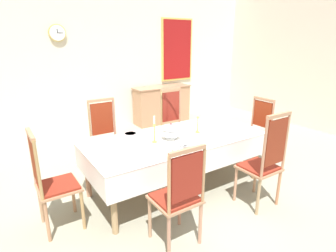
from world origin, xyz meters
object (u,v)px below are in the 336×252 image
Objects in this scene: chair_north_b at (175,123)px; bowl_near_right at (185,148)px; chair_head_west at (51,180)px; soup_tureen at (171,131)px; chair_north_a at (106,137)px; spoon_secondary at (174,151)px; chair_head_east at (256,129)px; candlestick_east at (198,123)px; chair_south_a at (179,194)px; spoon_primary at (258,129)px; candlestick_west at (154,132)px; bowl_far_left at (130,134)px; bowl_near_left at (254,129)px; bowl_far_right at (93,140)px; chair_south_b at (265,161)px; dining_table at (177,142)px; framed_painting at (177,50)px; mounted_clock at (57,33)px; sideboard at (162,104)px.

bowl_near_right is (-0.79, -1.36, 0.17)m from chair_north_b.
soup_tureen is at bearing 90.00° from chair_head_west.
chair_north_a is 1.39m from spoon_secondary.
chair_head_east is 1.31m from candlestick_east.
chair_south_a reaches higher than spoon_primary.
candlestick_west is 0.43m from bowl_far_left.
bowl_near_left is at bearing -18.35° from soup_tureen.
bowl_far_right is at bearing 54.23° from chair_north_a.
soup_tureen is (-0.72, -0.95, 0.24)m from chair_north_b.
bowl_near_left is at bearing 125.59° from chair_head_east.
bowl_far_right is (-1.63, -0.51, 0.17)m from chair_north_b.
chair_south_a is 1.01× the size of chair_head_east.
chair_south_a reaches higher than spoon_secondary.
chair_south_b is at bearing 66.93° from chair_head_west.
candlestick_west is 2.02× the size of spoon_secondary.
chair_head_east is at bearing 0.00° from dining_table.
chair_head_west is at bearing 23.04° from chair_north_b.
bowl_far_right is at bearing 146.28° from candlestick_west.
dining_table is 1.60× the size of framed_painting.
candlestick_east is (1.00, -0.95, 0.29)m from chair_north_a.
soup_tureen is at bearing -25.79° from bowl_far_right.
chair_head_west is at bearing -144.33° from bowl_far_right.
spoon_primary is 0.54× the size of mounted_clock.
candlestick_west is 1.48m from bowl_near_left.
candlestick_east is 0.83m from bowl_near_left.
bowl_far_left is at bearing 153.92° from bowl_near_left.
framed_painting is (3.77, 3.08, 1.16)m from chair_head_west.
bowl_near_right is at bearing -26.50° from spoon_secondary.
bowl_near_right is (0.47, -1.36, 0.18)m from chair_north_a.
candlestick_west is at bearing 112.97° from bowl_near_right.
chair_south_a is 6.32× the size of spoon_secondary.
spoon_primary is at bearing -15.57° from soup_tureen.
dining_table is at bearing 90.00° from chair_head_east.
candlestick_east is at bearing 90.00° from chair_head_west.
bowl_far_right is (-0.37, -0.51, 0.18)m from chair_north_a.
chair_north_a is 2.87m from sideboard.
candlestick_west is at bearing 180.00° from soup_tureen.
chair_south_b is (1.26, -1.90, 0.02)m from chair_north_a.
bowl_far_right is (-0.66, 0.44, -0.11)m from candlestick_west.
chair_head_west is 1.51m from bowl_near_right.
framed_painting is at bearing 38.67° from spoon_secondary.
chair_north_b is 6.01× the size of bowl_near_right.
candlestick_east is (1.98, -0.00, 0.30)m from chair_head_west.
framed_painting is at bearing 0.18° from mounted_clock.
spoon_primary is at bearing 45.15° from chair_south_b.
framed_painting reaches higher than candlestick_west.
bowl_near_right is at bearing 108.87° from chair_north_a.
candlestick_east reaches higher than soup_tureen.
sideboard is (0.45, 3.22, -0.32)m from bowl_near_left.
chair_south_b is 0.81× the size of framed_painting.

